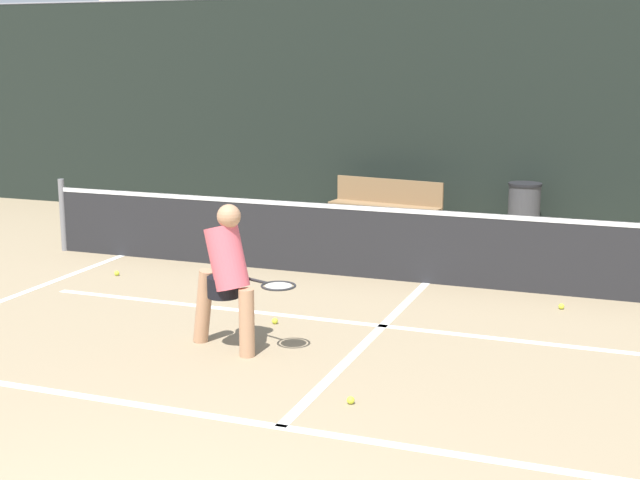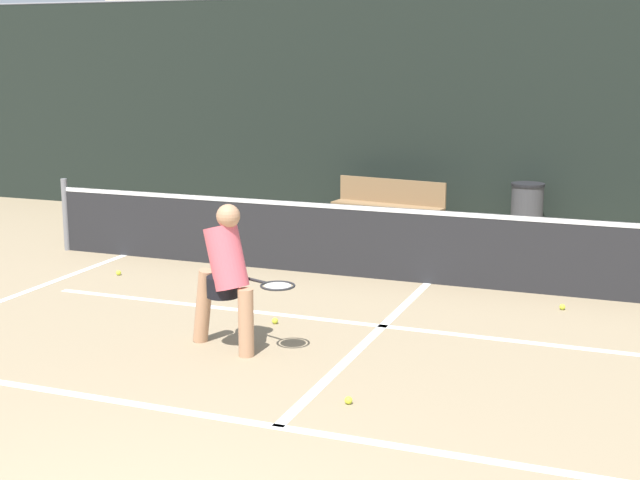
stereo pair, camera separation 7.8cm
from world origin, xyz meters
TOP-DOWN VIEW (x-y plane):
  - court_baseline_near at (0.00, 2.71)m, footprint 11.00×0.10m
  - court_service_line at (0.00, 5.53)m, footprint 8.25×0.10m
  - court_center_mark at (0.00, 5.10)m, footprint 0.10×4.76m
  - court_sideline_left at (-4.51, 5.10)m, footprint 0.10×5.76m
  - net at (0.00, 7.48)m, footprint 11.09×0.09m
  - fence_back at (0.00, 11.18)m, footprint 24.00×0.06m
  - player_practicing at (-1.21, 4.25)m, footprint 1.22×0.49m
  - tennis_ball_scattered_0 at (-3.92, 6.43)m, footprint 0.07×0.07m
  - tennis_ball_scattered_2 at (0.37, 3.36)m, footprint 0.07×0.07m
  - tennis_ball_scattered_3 at (1.73, 6.87)m, footprint 0.07×0.07m
  - tennis_ball_scattered_4 at (-1.12, 5.20)m, footprint 0.07×0.07m
  - courtside_bench at (-1.43, 10.52)m, footprint 1.92×0.65m
  - trash_bin at (0.76, 10.71)m, footprint 0.52×0.52m
  - building_far at (0.00, 28.38)m, footprint 36.00×2.40m

SIDE VIEW (x-z plane):
  - court_baseline_near at x=0.00m, z-range 0.00..0.01m
  - court_service_line at x=0.00m, z-range 0.00..0.01m
  - court_center_mark at x=0.00m, z-range 0.00..0.01m
  - court_sideline_left at x=-4.51m, z-range 0.00..0.01m
  - tennis_ball_scattered_0 at x=-3.92m, z-range 0.00..0.07m
  - tennis_ball_scattered_2 at x=0.37m, z-range 0.00..0.07m
  - tennis_ball_scattered_3 at x=1.73m, z-range 0.00..0.07m
  - tennis_ball_scattered_4 at x=-1.12m, z-range 0.00..0.07m
  - trash_bin at x=0.76m, z-range 0.00..0.89m
  - courtside_bench at x=-1.43m, z-range 0.05..0.91m
  - net at x=0.00m, z-range -0.02..1.05m
  - player_practicing at x=-1.21m, z-range 0.05..1.53m
  - fence_back at x=0.00m, z-range -0.01..3.81m
  - building_far at x=0.00m, z-range 0.00..6.66m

